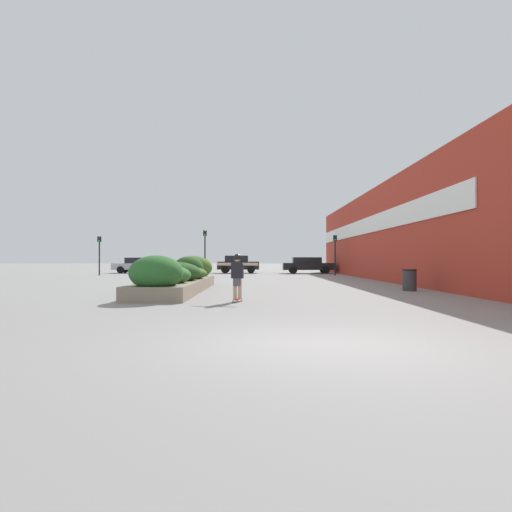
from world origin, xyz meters
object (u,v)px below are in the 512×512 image
car_center_right (309,265)px  traffic_light_right (336,248)px  skateboarder (238,272)px  car_center_left (396,264)px  traffic_light_left (205,245)px  traffic_light_far_left (100,249)px  skateboard (238,300)px  car_leftmost (139,265)px  trash_bin (410,280)px  car_rightmost (238,264)px

car_center_right → traffic_light_right: traffic_light_right is taller
skateboarder → car_center_right: size_ratio=0.29×
car_center_left → traffic_light_left: 19.46m
traffic_light_right → traffic_light_far_left: bearing=-178.7°
skateboard → skateboarder: size_ratio=0.56×
car_leftmost → car_center_right: bearing=-94.8°
car_center_right → traffic_light_right: bearing=17.2°
skateboarder → car_center_left: (14.15, 33.04, -0.08)m
trash_bin → traffic_light_right: 20.40m
trash_bin → traffic_light_left: size_ratio=0.25×
skateboard → traffic_light_far_left: bearing=127.6°
skateboard → car_center_right: 31.50m
skateboarder → trash_bin: skateboarder is taller
car_center_right → traffic_light_far_left: (-17.69, -5.82, 1.40)m
car_center_left → traffic_light_left: size_ratio=1.28×
skateboarder → traffic_light_right: bearing=86.2°
trash_bin → traffic_light_left: bearing=118.1°
skateboarder → traffic_light_left: 25.51m
car_center_right → traffic_light_left: size_ratio=1.30×
car_rightmost → traffic_light_left: traffic_light_left is taller
car_leftmost → traffic_light_far_left: bearing=168.0°
traffic_light_left → car_leftmost: bearing=134.8°
skateboard → traffic_light_right: traffic_light_right is taller
skateboard → car_center_left: size_ratio=0.17×
traffic_light_right → skateboard: bearing=-105.5°
trash_bin → car_leftmost: 32.33m
traffic_light_far_left → traffic_light_right: bearing=1.3°
skateboarder → traffic_light_right: 26.65m
car_center_left → car_rightmost: (-15.30, -0.98, 0.01)m
skateboarder → traffic_light_left: (-3.60, 25.21, 1.55)m
car_center_right → traffic_light_right: 5.81m
car_leftmost → car_rightmost: (9.56, -0.31, 0.09)m
skateboarder → car_leftmost: skateboarder is taller
trash_bin → car_rightmost: (-8.15, 26.74, 0.42)m
trash_bin → car_rightmost: 27.95m
skateboarder → car_center_right: car_center_right is taller
skateboard → car_rightmost: bearing=103.8°
traffic_light_right → traffic_light_left: bearing=-177.7°
trash_bin → traffic_light_far_left: 27.72m
trash_bin → car_center_right: car_center_right is taller
skateboarder → car_center_right: (5.46, 31.02, -0.14)m
car_leftmost → car_center_right: car_center_right is taller
skateboard → car_center_left: bearing=78.5°
trash_bin → traffic_light_left: 22.63m
traffic_light_left → traffic_light_far_left: 8.64m
trash_bin → traffic_light_right: (0.12, 20.32, 1.81)m
skateboarder → car_center_left: 35.94m
skateboarder → car_rightmost: size_ratio=0.36×
trash_bin → car_center_right: bearing=93.4°
car_leftmost → car_rightmost: bearing=-91.8°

